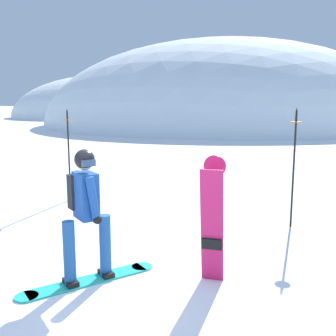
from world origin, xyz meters
TOP-DOWN VIEW (x-y plane):
  - ground_plane at (0.00, 0.00)m, footprint 300.00×300.00m
  - ridge_peak_main at (-3.10, 34.18)m, footprint 33.62×30.25m
  - ridge_peak_far at (-21.61, 48.85)m, footprint 26.21×23.59m
  - snowboarder_main at (-0.45, 0.32)m, footprint 1.32×1.44m
  - spare_snowboard at (1.10, 0.66)m, footprint 0.28×0.32m
  - piste_marker_near at (2.17, 3.32)m, footprint 0.20×0.20m
  - piste_marker_far at (-2.75, 4.09)m, footprint 0.20×0.20m

SIDE VIEW (x-z plane):
  - ground_plane at x=0.00m, z-range 0.00..0.00m
  - ridge_peak_main at x=-3.10m, z-range -7.90..7.90m
  - ridge_peak_far at x=-21.61m, z-range -5.88..5.88m
  - spare_snowboard at x=1.10m, z-range 0.01..1.65m
  - snowboarder_main at x=-0.45m, z-range 0.06..1.78m
  - piste_marker_far at x=-2.75m, z-range 0.14..2.27m
  - piste_marker_near at x=2.17m, z-range 0.15..2.33m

